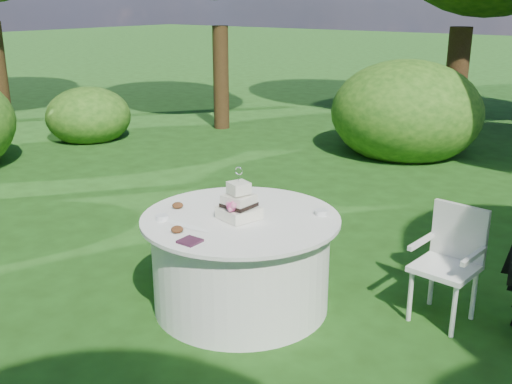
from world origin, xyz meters
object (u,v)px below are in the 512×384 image
napkins (190,241)px  cake (239,205)px  table (241,261)px  chair (451,255)px

napkins → cake: size_ratio=0.34×
table → chair: size_ratio=1.74×
table → chair: 1.63m
table → cake: bearing=-66.5°
napkins → cake: (-0.01, 0.57, 0.10)m
table → chair: bearing=30.4°
table → cake: size_ratio=3.78×
cake → chair: (1.38, 0.87, -0.36)m
napkins → chair: bearing=46.6°
cake → chair: cake is taller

